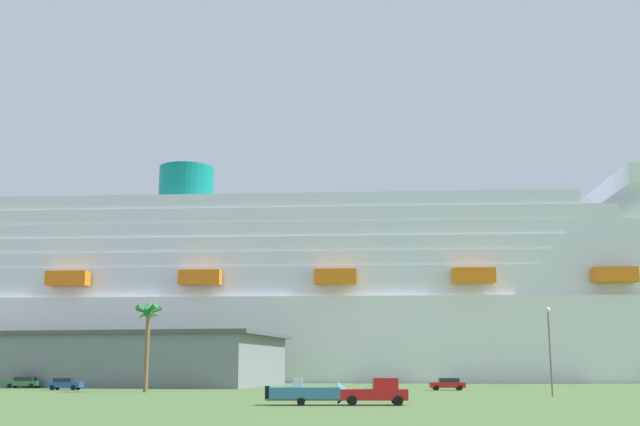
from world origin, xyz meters
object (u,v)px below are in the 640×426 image
at_px(street_lamp, 549,339).
at_px(parked_car_blue_suv, 65,384).
at_px(pickup_truck, 376,392).
at_px(palm_tree, 148,320).
at_px(parked_car_red_hatchback, 448,384).
at_px(small_boat_on_trailer, 314,393).
at_px(parked_car_green_wagon, 24,382).
at_px(cruise_ship, 343,306).

relative_size(street_lamp, parked_car_blue_suv, 2.10).
bearing_deg(pickup_truck, palm_tree, 136.85).
height_order(palm_tree, parked_car_blue_suv, palm_tree).
bearing_deg(parked_car_red_hatchback, palm_tree, -161.36).
bearing_deg(small_boat_on_trailer, street_lamp, 43.35).
bearing_deg(palm_tree, parked_car_green_wagon, 148.47).
distance_m(cruise_ship, parked_car_green_wagon, 70.70).
xyz_separation_m(small_boat_on_trailer, street_lamp, (22.44, 21.19, 5.02)).
bearing_deg(street_lamp, small_boat_on_trailer, -136.65).
relative_size(pickup_truck, parked_car_blue_suv, 1.30).
distance_m(small_boat_on_trailer, street_lamp, 31.27).
height_order(palm_tree, street_lamp, palm_tree).
bearing_deg(parked_car_blue_suv, parked_car_red_hatchback, 6.40).
distance_m(cruise_ship, parked_car_blue_suv, 72.07).
xyz_separation_m(cruise_ship, parked_car_blue_suv, (-31.00, -63.39, -14.70)).
distance_m(cruise_ship, parked_car_red_hatchback, 62.72).
bearing_deg(parked_car_green_wagon, street_lamp, -17.32).
xyz_separation_m(cruise_ship, parked_car_green_wagon, (-40.93, -55.74, -14.70)).
bearing_deg(palm_tree, street_lamp, -9.19).
relative_size(pickup_truck, small_boat_on_trailer, 0.72).
relative_size(street_lamp, parked_car_green_wagon, 1.90).
bearing_deg(parked_car_blue_suv, street_lamp, -13.35).
relative_size(palm_tree, street_lamp, 1.17).
relative_size(palm_tree, parked_car_red_hatchback, 2.30).
distance_m(street_lamp, parked_car_green_wagon, 74.49).
height_order(cruise_ship, street_lamp, cruise_ship).
distance_m(street_lamp, parked_car_red_hatchback, 23.22).
bearing_deg(parked_car_green_wagon, cruise_ship, 53.71).
bearing_deg(pickup_truck, parked_car_red_hatchback, 80.23).
bearing_deg(small_boat_on_trailer, cruise_ship, 94.37).
bearing_deg(parked_car_green_wagon, parked_car_red_hatchback, -1.85).
height_order(parked_car_red_hatchback, parked_car_blue_suv, same).
height_order(cruise_ship, parked_car_blue_suv, cruise_ship).
bearing_deg(parked_car_blue_suv, small_boat_on_trailer, -42.77).
xyz_separation_m(cruise_ship, pickup_truck, (12.70, -98.37, -14.49)).
relative_size(parked_car_red_hatchback, parked_car_blue_suv, 1.07).
bearing_deg(palm_tree, pickup_truck, -43.15).
bearing_deg(cruise_ship, parked_car_blue_suv, -116.06).
height_order(small_boat_on_trailer, street_lamp, street_lamp).
relative_size(cruise_ship, parked_car_green_wagon, 54.05).
bearing_deg(pickup_truck, street_lamp, 49.83).
distance_m(pickup_truck, small_boat_on_trailer, 5.18).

